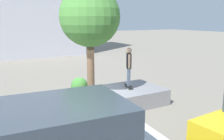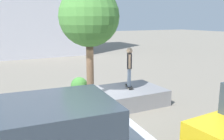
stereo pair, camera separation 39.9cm
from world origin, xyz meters
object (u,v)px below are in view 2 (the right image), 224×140
(skateboard, at_px, (129,86))
(bystander_watching, at_px, (100,123))
(plaza_tree, at_px, (89,17))
(planter_ledge, at_px, (112,99))
(skateboarder, at_px, (129,64))

(skateboard, bearing_deg, bystander_watching, 49.97)
(skateboard, height_order, bystander_watching, bystander_watching)
(plaza_tree, distance_m, bystander_watching, 4.37)
(planter_ledge, xyz_separation_m, skateboarder, (-0.91, -0.12, 1.39))
(skateboarder, xyz_separation_m, bystander_watching, (3.06, 3.64, -0.70))
(skateboarder, height_order, bystander_watching, skateboarder)
(skateboarder, distance_m, bystander_watching, 4.81)
(plaza_tree, height_order, skateboard, plaza_tree)
(skateboard, relative_size, bystander_watching, 0.46)
(skateboard, bearing_deg, plaza_tree, 10.33)
(skateboard, distance_m, skateboarder, 0.99)
(planter_ledge, relative_size, bystander_watching, 2.53)
(plaza_tree, distance_m, skateboarder, 2.81)
(bystander_watching, bearing_deg, plaza_tree, -108.28)
(plaza_tree, height_order, bystander_watching, plaza_tree)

